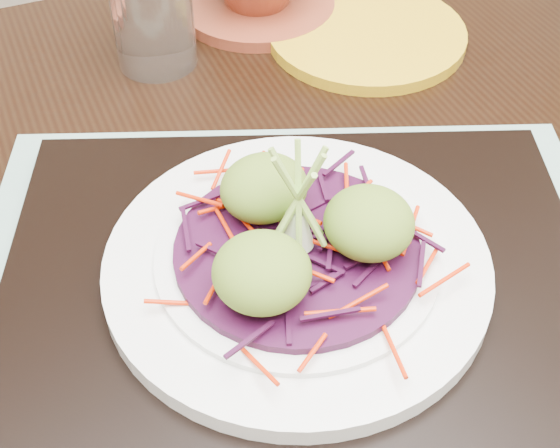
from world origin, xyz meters
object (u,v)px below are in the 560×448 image
serving_tray (297,281)px  water_glass (152,11)px  dining_table (275,375)px  white_plate (297,264)px  yellow_plate (367,34)px

serving_tray → water_glass: water_glass is taller
dining_table → white_plate: size_ratio=5.84×
water_glass → yellow_plate: (0.18, -0.07, -0.04)m
serving_tray → white_plate: bearing=146.6°
dining_table → white_plate: (0.01, -0.02, 0.13)m
water_glass → yellow_plate: size_ratio=0.54×
dining_table → serving_tray: serving_tray is taller
dining_table → white_plate: white_plate is taller
serving_tray → yellow_plate: size_ratio=2.03×
white_plate → water_glass: bearing=82.0°
white_plate → water_glass: (0.04, 0.29, 0.02)m
yellow_plate → dining_table: bearing=-137.6°
serving_tray → yellow_plate: bearing=75.4°
dining_table → water_glass: 0.32m
water_glass → yellow_plate: bearing=-20.8°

